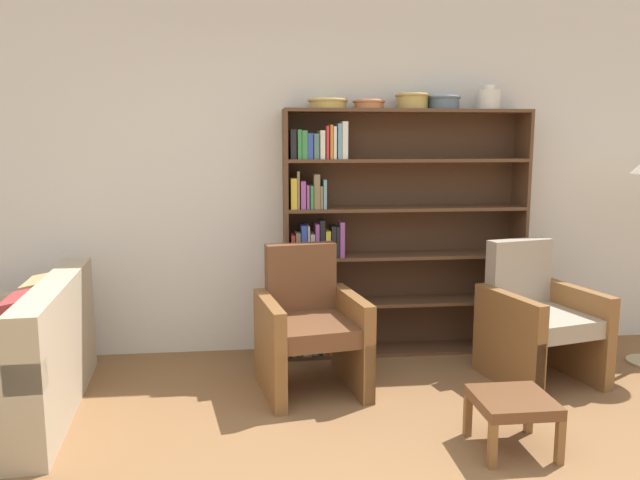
% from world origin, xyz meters
% --- Properties ---
extents(wall_back, '(12.00, 0.06, 2.75)m').
position_xyz_m(wall_back, '(0.00, 2.59, 1.38)').
color(wall_back, silver).
rests_on(wall_back, ground).
extents(bookshelf, '(1.85, 0.30, 1.86)m').
position_xyz_m(bookshelf, '(0.36, 2.42, 0.91)').
color(bookshelf, brown).
rests_on(bookshelf, ground).
extents(bowl_sage, '(0.30, 0.30, 0.07)m').
position_xyz_m(bowl_sage, '(-0.05, 2.40, 1.91)').
color(bowl_sage, tan).
rests_on(bowl_sage, bookshelf).
extents(bowl_copper, '(0.24, 0.24, 0.07)m').
position_xyz_m(bowl_copper, '(0.25, 2.40, 1.90)').
color(bowl_copper, '#C67547').
rests_on(bowl_copper, bookshelf).
extents(bowl_brass, '(0.25, 0.25, 0.11)m').
position_xyz_m(bowl_brass, '(0.58, 2.40, 1.93)').
color(bowl_brass, tan).
rests_on(bowl_brass, bookshelf).
extents(bowl_stoneware, '(0.26, 0.26, 0.10)m').
position_xyz_m(bowl_stoneware, '(0.82, 2.40, 1.92)').
color(bowl_stoneware, slate).
rests_on(bowl_stoneware, bookshelf).
extents(vase_tall, '(0.18, 0.18, 0.18)m').
position_xyz_m(vase_tall, '(1.17, 2.40, 1.94)').
color(vase_tall, silver).
rests_on(vase_tall, bookshelf).
extents(couch, '(0.93, 1.63, 0.80)m').
position_xyz_m(couch, '(-2.06, 1.55, 0.29)').
color(couch, tan).
rests_on(couch, ground).
extents(armchair_leather, '(0.74, 0.78, 0.94)m').
position_xyz_m(armchair_leather, '(-0.26, 1.75, 0.41)').
color(armchair_leather, brown).
rests_on(armchair_leather, ground).
extents(armchair_cushioned, '(0.78, 0.81, 0.94)m').
position_xyz_m(armchair_cushioned, '(1.33, 1.75, 0.41)').
color(armchair_cushioned, brown).
rests_on(armchair_cushioned, ground).
extents(footstool, '(0.40, 0.40, 0.30)m').
position_xyz_m(footstool, '(0.73, 0.78, 0.25)').
color(footstool, brown).
rests_on(footstool, ground).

